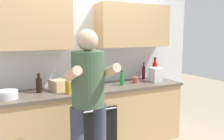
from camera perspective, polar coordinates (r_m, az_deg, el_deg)
The scene contains 15 objects.
back_wall_unit at distance 3.56m, azimuth -7.03°, elevation 6.06°, with size 4.00×0.38×2.50m.
counter at distance 3.52m, azimuth -5.07°, elevation -11.43°, with size 2.84×0.67×0.90m.
person_standing at distance 2.54m, azimuth -5.59°, elevation -6.22°, with size 0.49×0.45×1.70m.
bottle_soda at distance 3.56m, azimuth 2.36°, elevation -2.09°, with size 0.06×0.06×0.22m.
bottle_wine at distance 4.06m, azimuth 7.48°, elevation -0.57°, with size 0.05×0.05×0.28m.
bottle_soy at distance 3.25m, azimuth -16.86°, elevation -3.30°, with size 0.08×0.08×0.25m.
bottle_water at distance 3.37m, azimuth -4.03°, elevation -2.45°, with size 0.08×0.08×0.27m.
bottle_hotsauce at distance 4.15m, azimuth 10.07°, elevation 0.09°, with size 0.08×0.08×0.36m.
bottle_oil at distance 3.09m, azimuth -10.34°, elevation -4.02°, with size 0.07×0.07×0.22m.
cup_tea at distance 3.41m, azimuth -9.00°, elevation -3.55°, with size 0.09×0.09×0.09m, color #33598C.
cup_ceramic at distance 3.75m, azimuth 5.60°, elevation -2.36°, with size 0.08×0.08×0.09m, color #BF4C47.
mixing_bowl at distance 3.09m, azimuth -23.59°, elevation -5.38°, with size 0.25×0.25×0.10m, color silver.
potted_herb at distance 3.54m, azimuth -2.78°, elevation -1.40°, with size 0.15×0.15×0.26m.
grocery_bag_bread at distance 3.30m, azimuth -12.53°, elevation -3.54°, with size 0.19×0.22×0.15m, color tan.
grocery_bag_produce at distance 3.88m, azimuth 10.26°, elevation -1.08°, with size 0.16×0.19×0.22m, color silver.
Camera 1 is at (-1.24, -3.07, 1.66)m, focal length 38.70 mm.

